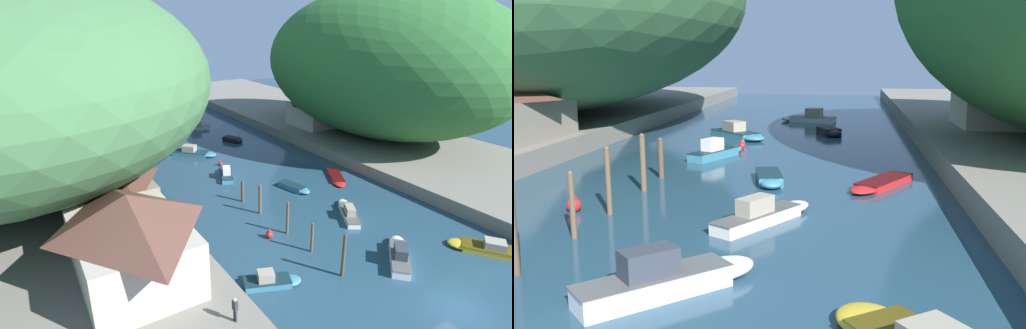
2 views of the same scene
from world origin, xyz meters
TOP-DOWN VIEW (x-y plane):
  - water_surface at (0.00, 30.00)m, footprint 130.00×130.00m
  - right_bank_cottage at (18.36, 39.04)m, footprint 5.23×7.93m
  - boat_red_skiff at (-2.57, 39.08)m, footprint 5.91×5.79m
  - boat_mid_channel at (-2.34, 29.75)m, footprint 3.42×5.53m
  - boat_cabin_cruiser at (2.48, 21.80)m, footprint 2.21×4.31m
  - boat_near_quay at (3.34, 14.23)m, footprint 4.16×5.74m
  - boat_open_rowboat at (1.50, 6.33)m, footprint 5.33×5.18m
  - boat_small_dinghy at (2.61, 52.15)m, footprint 6.30×3.35m
  - boat_white_cruiser at (8.65, 21.66)m, footprint 4.06×5.55m
  - boat_navy_launch at (5.36, 41.86)m, footprint 2.66×3.61m
  - mooring_post_second at (-4.02, 10.93)m, footprint 0.24×0.24m
  - mooring_post_middle at (-4.02, 14.46)m, footprint 0.25×0.25m
  - mooring_post_fourth at (-4.06, 19.12)m, footprint 0.31×0.31m
  - mooring_post_farthest at (-4.17, 22.47)m, footprint 0.32×0.32m
  - channel_buoy_near at (-1.27, 33.48)m, footprint 0.54×0.54m
  - channel_buoy_far at (-5.87, 14.65)m, footprint 0.67×0.67m

SIDE VIEW (x-z plane):
  - water_surface at x=0.00m, z-range 0.00..0.00m
  - boat_white_cruiser at x=8.65m, z-range 0.00..0.40m
  - boat_cabin_cruiser at x=2.48m, z-range 0.00..0.57m
  - channel_buoy_near at x=-1.27m, z-range -0.09..0.72m
  - boat_navy_launch at x=5.36m, z-range 0.00..0.69m
  - channel_buoy_far at x=-5.87m, z-range -0.11..0.89m
  - boat_near_quay at x=3.34m, z-range -0.25..1.04m
  - boat_mid_channel at x=-2.34m, z-range -0.29..1.17m
  - boat_red_skiff at x=-2.57m, z-range -0.29..1.18m
  - boat_small_dinghy at x=2.61m, z-range -0.31..1.24m
  - boat_open_rowboat at x=1.50m, z-range -0.30..1.28m
  - mooring_post_farthest at x=-4.17m, z-range 0.01..2.46m
  - mooring_post_second at x=-4.02m, z-range 0.01..2.80m
  - mooring_post_fourth at x=-4.06m, z-range 0.01..3.18m
  - mooring_post_middle at x=-4.02m, z-range 0.01..3.22m
  - right_bank_cottage at x=18.36m, z-range 1.54..6.64m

